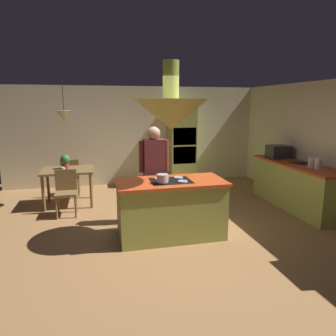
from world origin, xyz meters
TOP-DOWN VIEW (x-y plane):
  - ground at (0.00, 0.00)m, footprint 8.16×8.16m
  - wall_back at (0.00, 3.45)m, footprint 6.80×0.10m
  - wall_right at (3.25, 0.40)m, footprint 0.10×7.20m
  - kitchen_island at (0.00, -0.20)m, footprint 1.70×0.85m
  - counter_run_right at (2.84, 0.60)m, footprint 0.73×2.37m
  - oven_tower at (1.10, 3.04)m, footprint 0.66×0.62m
  - dining_table at (-1.70, 1.90)m, footprint 1.04×0.85m
  - person_at_island at (-0.13, 0.50)m, footprint 0.53×0.23m
  - range_hood at (0.00, -0.20)m, footprint 1.10×1.10m
  - pendant_light_over_table at (-1.70, 1.90)m, footprint 0.32×0.32m
  - chair_facing_island at (-1.70, 1.25)m, footprint 0.40×0.40m
  - chair_by_back_wall at (-1.70, 2.55)m, footprint 0.40×0.40m
  - potted_plant_on_table at (-1.74, 1.97)m, footprint 0.20×0.20m
  - cup_on_table at (-1.77, 1.69)m, footprint 0.07×0.07m
  - canister_flour at (2.84, 0.02)m, footprint 0.13×0.13m
  - canister_sugar at (2.84, 0.20)m, footprint 0.12×0.12m
  - microwave_on_counter at (2.84, 1.30)m, footprint 0.46×0.36m
  - cooking_pot_on_cooktop at (-0.16, -0.33)m, footprint 0.18×0.18m

SIDE VIEW (x-z plane):
  - ground at x=0.00m, z-range 0.00..0.00m
  - kitchen_island at x=0.00m, z-range -0.01..0.94m
  - counter_run_right at x=2.84m, z-range 0.01..0.93m
  - chair_facing_island at x=-1.70m, z-range 0.07..0.94m
  - chair_by_back_wall at x=-1.70m, z-range 0.07..0.94m
  - dining_table at x=-1.70m, z-range 0.27..1.03m
  - cup_on_table at x=-1.77m, z-range 0.76..0.85m
  - potted_plant_on_table at x=-1.74m, z-range 0.78..1.08m
  - person_at_island at x=-0.13m, z-range 0.13..1.85m
  - cooking_pot_on_cooktop at x=-0.16m, z-range 0.94..1.06m
  - canister_sugar at x=2.84m, z-range 0.92..1.10m
  - canister_flour at x=2.84m, z-range 0.92..1.13m
  - oven_tower at x=1.10m, z-range 0.00..2.11m
  - microwave_on_counter at x=2.84m, z-range 0.92..1.20m
  - wall_back at x=0.00m, z-range 0.00..2.55m
  - wall_right at x=3.25m, z-range 0.00..2.55m
  - pendant_light_over_table at x=-1.70m, z-range 1.45..2.27m
  - range_hood at x=0.00m, z-range 1.47..2.47m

